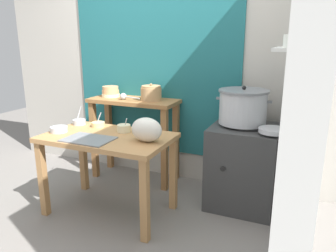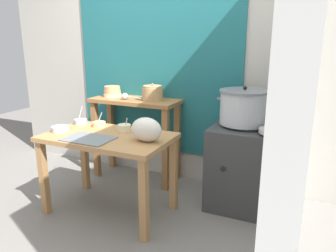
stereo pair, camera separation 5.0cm
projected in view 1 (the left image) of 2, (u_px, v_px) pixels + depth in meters
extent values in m
plane|color=gray|center=(120.00, 218.00, 2.84)|extent=(9.00, 9.00, 0.00)
cube|color=#B2ADA3|center=(178.00, 60.00, 3.44)|extent=(4.40, 0.10, 2.60)
cube|color=#1E6066|center=(154.00, 55.00, 3.47)|extent=(1.90, 0.02, 2.10)
cube|color=white|center=(310.00, 73.00, 2.15)|extent=(0.10, 3.20, 2.60)
cube|color=silver|center=(290.00, 49.00, 2.34)|extent=(0.20, 0.56, 0.02)
cylinder|color=silver|center=(289.00, 41.00, 2.18)|extent=(0.08, 0.08, 0.09)
cylinder|color=#B7D1AD|center=(290.00, 42.00, 2.30)|extent=(0.07, 0.07, 0.07)
cube|color=#B27F4C|center=(107.00, 138.00, 2.79)|extent=(1.10, 0.66, 0.04)
cube|color=#B27F4C|center=(43.00, 179.00, 2.83)|extent=(0.06, 0.06, 0.68)
cube|color=#B27F4C|center=(145.00, 201.00, 2.44)|extent=(0.06, 0.06, 0.68)
cube|color=#B27F4C|center=(83.00, 158.00, 3.32)|extent=(0.06, 0.06, 0.68)
cube|color=#B27F4C|center=(173.00, 174.00, 2.94)|extent=(0.06, 0.06, 0.68)
cube|color=#9E6B3D|center=(133.00, 101.00, 3.47)|extent=(0.96, 0.40, 0.04)
cube|color=#9E6B3D|center=(94.00, 140.00, 3.62)|extent=(0.06, 0.06, 0.86)
cube|color=#9E6B3D|center=(165.00, 150.00, 3.29)|extent=(0.06, 0.06, 0.86)
cube|color=#9E6B3D|center=(109.00, 133.00, 3.88)|extent=(0.06, 0.06, 0.86)
cube|color=#9E6B3D|center=(176.00, 142.00, 3.55)|extent=(0.06, 0.06, 0.86)
cube|color=#383838|center=(243.00, 166.00, 3.01)|extent=(0.60, 0.60, 0.76)
cylinder|color=black|center=(246.00, 125.00, 2.91)|extent=(0.36, 0.36, 0.02)
cylinder|color=black|center=(223.00, 169.00, 2.77)|extent=(0.04, 0.02, 0.04)
cylinder|color=#B7BABF|center=(243.00, 108.00, 2.90)|extent=(0.42, 0.42, 0.29)
cylinder|color=slate|center=(244.00, 91.00, 2.86)|extent=(0.44, 0.44, 0.02)
sphere|color=black|center=(244.00, 88.00, 2.86)|extent=(0.04, 0.04, 0.04)
cube|color=slate|center=(218.00, 98.00, 2.97)|extent=(0.04, 0.02, 0.02)
cube|color=slate|center=(270.00, 102.00, 2.80)|extent=(0.04, 0.02, 0.02)
cylinder|color=tan|center=(151.00, 94.00, 3.36)|extent=(0.22, 0.22, 0.14)
cylinder|color=tan|center=(151.00, 87.00, 3.34)|extent=(0.20, 0.20, 0.02)
sphere|color=tan|center=(151.00, 84.00, 3.34)|extent=(0.02, 0.02, 0.02)
cylinder|color=beige|center=(111.00, 95.00, 3.60)|extent=(0.20, 0.20, 0.03)
cylinder|color=tan|center=(111.00, 92.00, 3.59)|extent=(0.18, 0.18, 0.04)
cylinder|color=tan|center=(110.00, 88.00, 3.58)|extent=(0.17, 0.17, 0.04)
sphere|color=#B7BABF|center=(123.00, 96.00, 3.42)|extent=(0.07, 0.07, 0.07)
cylinder|color=#B7BABF|center=(133.00, 98.00, 3.35)|extent=(0.19, 0.06, 0.01)
cube|color=slate|center=(88.00, 139.00, 2.66)|extent=(0.40, 0.28, 0.01)
ellipsoid|color=silver|center=(147.00, 130.00, 2.59)|extent=(0.26, 0.16, 0.20)
cylinder|color=#B7BABF|center=(273.00, 130.00, 2.65)|extent=(0.23, 0.23, 0.04)
cylinder|color=#B7BABF|center=(79.00, 122.00, 3.13)|extent=(0.12, 0.12, 0.05)
cylinder|color=beige|center=(79.00, 120.00, 3.13)|extent=(0.11, 0.11, 0.01)
cylinder|color=#B7BABF|center=(78.00, 115.00, 3.13)|extent=(0.05, 0.06, 0.17)
cylinder|color=beige|center=(124.00, 128.00, 2.88)|extent=(0.12, 0.12, 0.07)
cylinder|color=maroon|center=(124.00, 125.00, 2.87)|extent=(0.10, 0.10, 0.01)
cylinder|color=#B7BABF|center=(125.00, 124.00, 2.88)|extent=(0.07, 0.06, 0.13)
cylinder|color=#B7BABF|center=(59.00, 129.00, 2.88)|extent=(0.15, 0.15, 0.05)
cylinder|color=#337238|center=(59.00, 127.00, 2.87)|extent=(0.13, 0.13, 0.01)
cylinder|color=#E5C684|center=(143.00, 129.00, 2.90)|extent=(0.12, 0.12, 0.04)
cylinder|color=brown|center=(143.00, 127.00, 2.89)|extent=(0.10, 0.10, 0.01)
cylinder|color=#E5C684|center=(98.00, 124.00, 3.05)|extent=(0.12, 0.12, 0.04)
cylinder|color=#337238|center=(98.00, 123.00, 3.05)|extent=(0.11, 0.11, 0.01)
cylinder|color=#B7BABF|center=(98.00, 119.00, 3.06)|extent=(0.06, 0.03, 0.13)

